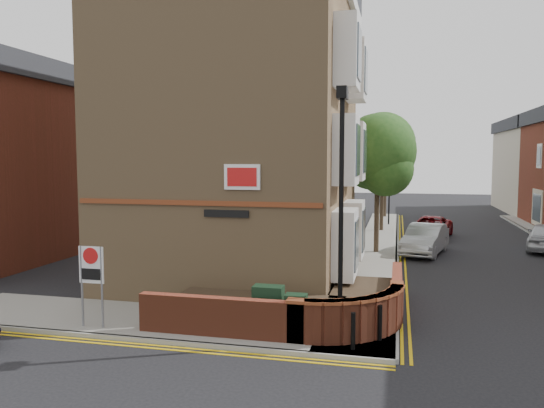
{
  "coord_description": "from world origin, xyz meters",
  "views": [
    {
      "loc": [
        2.97,
        -12.01,
        4.68
      ],
      "look_at": [
        -0.84,
        4.0,
        3.25
      ],
      "focal_mm": 35.0,
      "sensor_mm": 36.0,
      "label": 1
    }
  ],
  "objects_px": {
    "lamppost": "(341,212)",
    "zone_sign": "(91,271)",
    "silver_car_near": "(425,239)",
    "utility_cabinet_large": "(268,308)"
  },
  "relations": [
    {
      "from": "lamppost",
      "to": "utility_cabinet_large",
      "type": "bearing_deg",
      "value": 176.99
    },
    {
      "from": "lamppost",
      "to": "silver_car_near",
      "type": "distance_m",
      "value": 13.84
    },
    {
      "from": "lamppost",
      "to": "zone_sign",
      "type": "height_order",
      "value": "lamppost"
    },
    {
      "from": "silver_car_near",
      "to": "utility_cabinet_large",
      "type": "bearing_deg",
      "value": -94.98
    },
    {
      "from": "lamppost",
      "to": "zone_sign",
      "type": "xyz_separation_m",
      "value": [
        -6.6,
        -0.7,
        -1.7
      ]
    },
    {
      "from": "zone_sign",
      "to": "silver_car_near",
      "type": "bearing_deg",
      "value": 56.41
    },
    {
      "from": "utility_cabinet_large",
      "to": "zone_sign",
      "type": "bearing_deg",
      "value": -170.31
    },
    {
      "from": "lamppost",
      "to": "zone_sign",
      "type": "distance_m",
      "value": 6.85
    },
    {
      "from": "lamppost",
      "to": "zone_sign",
      "type": "relative_size",
      "value": 2.86
    },
    {
      "from": "lamppost",
      "to": "utility_cabinet_large",
      "type": "relative_size",
      "value": 5.25
    }
  ]
}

